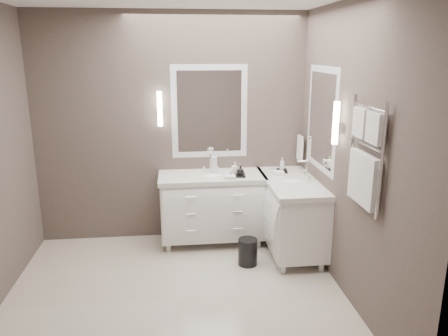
{
  "coord_description": "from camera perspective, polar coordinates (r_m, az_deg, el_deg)",
  "views": [
    {
      "loc": [
        0.03,
        -3.66,
        2.25
      ],
      "look_at": [
        0.53,
        0.7,
        1.07
      ],
      "focal_mm": 35.0,
      "sensor_mm": 36.0,
      "label": 1
    }
  ],
  "objects": [
    {
      "name": "sconce_back",
      "position": [
        5.13,
        -8.39,
        7.56
      ],
      "size": [
        0.06,
        0.06,
        0.4
      ],
      "color": "white",
      "rests_on": "wall_back"
    },
    {
      "name": "water_bottle",
      "position": [
        5.08,
        -1.32,
        0.33
      ],
      "size": [
        0.09,
        0.09,
        0.21
      ],
      "primitive_type": "cylinder",
      "rotation": [
        0.0,
        0.0,
        -0.24
      ],
      "color": "silver",
      "rests_on": "vanity_back"
    },
    {
      "name": "amenity_tray_back",
      "position": [
        5.02,
        1.77,
        -0.95
      ],
      "size": [
        0.19,
        0.16,
        0.03
      ],
      "primitive_type": "cube",
      "rotation": [
        0.0,
        0.0,
        -0.14
      ],
      "color": "black",
      "rests_on": "vanity_back"
    },
    {
      "name": "soap_bottle_a",
      "position": [
        5.02,
        1.41,
        0.0
      ],
      "size": [
        0.07,
        0.07,
        0.14
      ],
      "primitive_type": "imported",
      "rotation": [
        0.0,
        0.0,
        0.17
      ],
      "color": "white",
      "rests_on": "amenity_tray_back"
    },
    {
      "name": "waste_bin",
      "position": [
        4.81,
        3.12,
        -10.88
      ],
      "size": [
        0.24,
        0.24,
        0.29
      ],
      "primitive_type": "cylinder",
      "rotation": [
        0.0,
        0.0,
        0.14
      ],
      "color": "black",
      "rests_on": "floor"
    },
    {
      "name": "floor",
      "position": [
        4.3,
        -6.26,
        -16.67
      ],
      "size": [
        3.2,
        3.0,
        0.01
      ],
      "primitive_type": "cube",
      "color": "beige",
      "rests_on": "ground"
    },
    {
      "name": "wall_right",
      "position": [
        4.08,
        16.3,
        1.72
      ],
      "size": [
        0.01,
        3.0,
        2.7
      ],
      "primitive_type": "cube",
      "color": "#4F443F",
      "rests_on": "floor"
    },
    {
      "name": "mirror_back",
      "position": [
        5.21,
        -1.91,
        7.36
      ],
      "size": [
        0.9,
        0.02,
        1.1
      ],
      "color": "white",
      "rests_on": "wall_back"
    },
    {
      "name": "soap_bottle_c",
      "position": [
        5.23,
        7.6,
        0.55
      ],
      "size": [
        0.07,
        0.07,
        0.15
      ],
      "primitive_type": "imported",
      "rotation": [
        0.0,
        0.0,
        -0.4
      ],
      "color": "white",
      "rests_on": "amenity_tray_right"
    },
    {
      "name": "wall_back",
      "position": [
        5.24,
        -6.84,
        5.09
      ],
      "size": [
        3.2,
        0.01,
        2.7
      ],
      "primitive_type": "cube",
      "color": "#4F443F",
      "rests_on": "floor"
    },
    {
      "name": "towel_ladder",
      "position": [
        3.7,
        17.92,
        0.9
      ],
      "size": [
        0.06,
        0.58,
        0.9
      ],
      "color": "white",
      "rests_on": "wall_right"
    },
    {
      "name": "vanity_right",
      "position": [
        5.06,
        8.73,
        -5.53
      ],
      "size": [
        0.59,
        1.24,
        0.97
      ],
      "color": "white",
      "rests_on": "floor"
    },
    {
      "name": "soap_bottle_b",
      "position": [
        4.98,
        2.17,
        -0.29
      ],
      "size": [
        0.09,
        0.09,
        0.11
      ],
      "primitive_type": "imported",
      "rotation": [
        0.0,
        0.0,
        0.02
      ],
      "color": "black",
      "rests_on": "amenity_tray_back"
    },
    {
      "name": "amenity_tray_right",
      "position": [
        5.25,
        7.56,
        -0.36
      ],
      "size": [
        0.15,
        0.18,
        0.02
      ],
      "primitive_type": "cube",
      "rotation": [
        0.0,
        0.0,
        -0.16
      ],
      "color": "black",
      "rests_on": "vanity_right"
    },
    {
      "name": "mirror_right",
      "position": [
        4.77,
        12.62,
        6.29
      ],
      "size": [
        0.02,
        0.9,
        1.1
      ],
      "color": "white",
      "rests_on": "wall_right"
    },
    {
      "name": "towel_bar_corner",
      "position": [
        5.36,
        9.9,
        2.65
      ],
      "size": [
        0.03,
        0.22,
        0.3
      ],
      "color": "white",
      "rests_on": "wall_right"
    },
    {
      "name": "vanity_back",
      "position": [
        5.21,
        -1.57,
        -4.72
      ],
      "size": [
        1.24,
        0.59,
        0.97
      ],
      "color": "white",
      "rests_on": "floor"
    },
    {
      "name": "wall_front",
      "position": [
        2.33,
        -6.88,
        -7.78
      ],
      "size": [
        3.2,
        0.01,
        2.7
      ],
      "primitive_type": "cube",
      "color": "#4F443F",
      "rests_on": "floor"
    },
    {
      "name": "sconce_right",
      "position": [
        4.21,
        14.39,
        5.61
      ],
      "size": [
        0.06,
        0.06,
        0.4
      ],
      "color": "white",
      "rests_on": "wall_right"
    }
  ]
}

